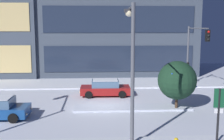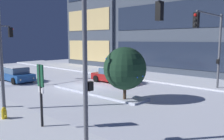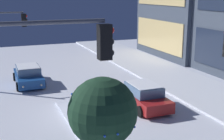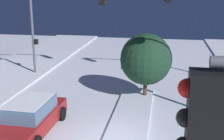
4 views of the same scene
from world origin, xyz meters
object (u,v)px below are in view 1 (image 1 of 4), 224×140
street_lamp_arched (131,53)px  decorated_tree_median (177,80)px  traffic_light_corner_far_right (195,46)px  parking_info_sign (219,109)px  car_far (105,88)px

street_lamp_arched → decorated_tree_median: bearing=-34.9°
traffic_light_corner_far_right → parking_info_sign: bearing=-13.7°
traffic_light_corner_far_right → decorated_tree_median: traffic_light_corner_far_right is taller
parking_info_sign → decorated_tree_median: decorated_tree_median is taller
parking_info_sign → decorated_tree_median: 6.57m
car_far → decorated_tree_median: (5.27, -4.66, 1.55)m
car_far → decorated_tree_median: size_ratio=1.23×
parking_info_sign → decorated_tree_median: (-0.33, 6.56, 0.29)m
decorated_tree_median → traffic_light_corner_far_right: bearing=60.9°
car_far → parking_info_sign: parking_info_sign is taller
car_far → traffic_light_corner_far_right: bearing=-169.4°
street_lamp_arched → parking_info_sign: bearing=-100.0°
traffic_light_corner_far_right → parking_info_sign: 13.33m
decorated_tree_median → parking_info_sign: bearing=-87.1°
car_far → traffic_light_corner_far_right: size_ratio=0.73×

